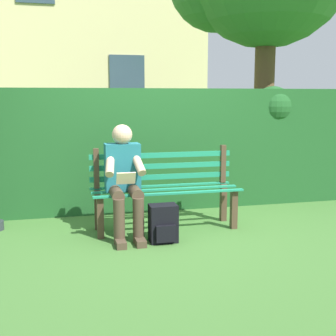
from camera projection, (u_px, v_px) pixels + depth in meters
ground at (166, 229)px, 5.09m from camera, size 60.00×60.00×0.00m
park_bench at (164, 188)px, 5.10m from camera, size 1.67×0.50×0.92m
person_seated at (124, 177)px, 4.78m from camera, size 0.44×0.73×1.20m
hedge_backdrop at (154, 146)px, 6.04m from camera, size 5.70×0.69×1.64m
building_facade at (39, 23)px, 12.04m from camera, size 8.68×2.99×6.92m
backpack at (163, 224)px, 4.61m from camera, size 0.29×0.27×0.39m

